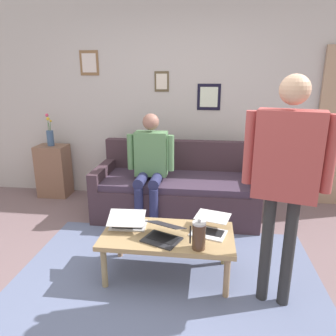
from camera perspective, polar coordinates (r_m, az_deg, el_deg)
ground_plane at (r=2.83m, az=-3.44°, el=-20.85°), size 7.68×7.68×0.00m
area_rug at (r=2.90m, az=-0.33°, el=-19.55°), size 2.65×1.95×0.01m
back_wall at (r=4.44m, az=1.58°, el=11.87°), size 7.04×0.11×2.70m
couch at (r=4.00m, az=1.54°, el=-4.07°), size 1.95×0.88×0.88m
coffee_table at (r=2.80m, az=-0.06°, el=-12.47°), size 1.12×0.59×0.40m
laptop_left at (r=2.81m, az=7.53°, el=-10.44°), size 0.37×0.39×0.12m
laptop_center at (r=2.88m, az=-7.21°, el=-9.68°), size 0.33×0.30×0.15m
laptop_right at (r=2.67m, az=-0.86°, el=-11.80°), size 0.38×0.37×0.15m
french_press at (r=2.52m, az=5.55°, el=-11.92°), size 0.13×0.11×0.25m
side_shelf at (r=4.87m, az=-19.77°, el=-0.47°), size 0.42×0.32×0.74m
flower_vase at (r=4.75m, az=-20.37°, el=5.41°), size 0.09×0.10×0.45m
person_standing at (r=2.34m, az=20.46°, el=0.25°), size 0.60×0.30×1.72m
person_seated at (r=3.69m, az=-3.22°, el=1.04°), size 0.55×0.51×1.28m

